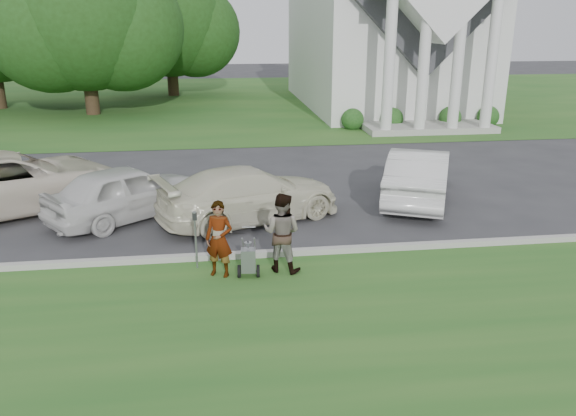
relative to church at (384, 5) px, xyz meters
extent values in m
plane|color=#333335|center=(-9.00, -23.11, -5.94)|extent=(120.00, 120.00, 0.00)
cube|color=#22581E|center=(-9.00, -26.11, -5.93)|extent=(80.00, 7.00, 0.01)
cube|color=#22581E|center=(-9.00, 3.89, -5.93)|extent=(80.00, 30.00, 0.01)
cube|color=#9E9E93|center=(-9.00, -22.56, -5.86)|extent=(80.00, 0.18, 0.15)
cube|color=white|center=(0.00, 0.89, -2.44)|extent=(9.00, 16.00, 7.00)
cube|color=#9E9E93|center=(0.00, -8.31, -5.79)|extent=(6.20, 2.60, 0.30)
cylinder|color=white|center=(-2.40, -9.31, -2.94)|extent=(0.50, 0.50, 6.00)
cylinder|color=white|center=(-0.80, -9.31, -2.94)|extent=(0.50, 0.50, 6.00)
cylinder|color=white|center=(0.80, -9.31, -2.94)|extent=(0.50, 0.50, 6.00)
cylinder|color=white|center=(2.40, -9.31, -2.94)|extent=(0.50, 0.50, 6.00)
sphere|color=#1E4C19|center=(-3.50, -7.41, -5.49)|extent=(1.10, 1.10, 1.10)
sphere|color=#1E4C19|center=(-1.50, -7.41, -5.49)|extent=(1.10, 1.10, 1.10)
sphere|color=#1E4C19|center=(1.50, -7.41, -5.49)|extent=(1.10, 1.10, 1.10)
sphere|color=#1E4C19|center=(3.50, -7.41, -5.49)|extent=(1.10, 1.10, 1.10)
cylinder|color=#332316|center=(-17.00, -1.11, -4.34)|extent=(0.76, 0.76, 3.20)
sphere|color=#204214|center=(-17.00, -1.11, -0.43)|extent=(8.40, 8.40, 8.40)
sphere|color=#204214|center=(-15.11, -0.81, -1.27)|extent=(6.89, 6.89, 6.89)
sphere|color=#204214|center=(-18.68, -1.41, -1.06)|extent=(7.22, 7.22, 7.22)
sphere|color=#204214|center=(-20.93, 2.19, -0.73)|extent=(7.54, 7.54, 7.54)
cylinder|color=#332316|center=(-13.00, 6.89, -4.44)|extent=(0.76, 0.76, 3.00)
sphere|color=#204214|center=(-13.00, 6.89, -0.85)|extent=(7.60, 7.60, 7.60)
sphere|color=#204214|center=(-11.29, 7.19, -1.61)|extent=(6.23, 6.23, 6.23)
sphere|color=#204214|center=(-14.52, 6.59, -1.42)|extent=(6.54, 6.54, 6.54)
cylinder|color=black|center=(-9.82, -23.54, -5.81)|extent=(0.09, 0.27, 0.27)
cylinder|color=black|center=(-9.43, -23.57, -5.81)|extent=(0.09, 0.27, 0.27)
cylinder|color=#2D2D33|center=(-9.63, -23.55, -5.81)|extent=(0.45, 0.07, 0.03)
cube|color=gray|center=(-9.63, -23.55, -5.56)|extent=(0.31, 0.27, 0.49)
cone|color=gray|center=(-9.63, -23.55, -5.23)|extent=(0.16, 0.16, 0.14)
cylinder|color=#2D2D33|center=(-9.63, -23.55, -5.16)|extent=(0.04, 0.04, 0.05)
cylinder|color=gray|center=(-9.71, -23.12, -5.34)|extent=(0.08, 0.66, 0.47)
cylinder|color=gray|center=(-9.46, -23.14, -5.34)|extent=(0.08, 0.66, 0.47)
cylinder|color=gray|center=(-9.56, -22.81, -5.11)|extent=(0.29, 0.05, 0.02)
imported|color=#999999|center=(-10.21, -23.40, -5.14)|extent=(0.69, 0.58, 1.61)
imported|color=#999999|center=(-8.91, -23.31, -5.09)|extent=(1.03, 0.94, 1.70)
cylinder|color=gray|center=(-10.69, -22.99, -5.38)|extent=(0.04, 0.04, 1.12)
cube|color=#2D2D33|center=(-10.69, -22.99, -4.75)|extent=(0.09, 0.07, 0.17)
cylinder|color=gray|center=(-10.69, -22.99, -4.67)|extent=(0.08, 0.08, 0.03)
imported|color=beige|center=(-15.79, -18.47, -5.10)|extent=(6.64, 5.33, 1.68)
imported|color=silver|center=(-12.57, -19.48, -5.20)|extent=(4.46, 4.04, 1.47)
imported|color=beige|center=(-9.36, -20.03, -5.23)|extent=(5.30, 3.67, 1.42)
imported|color=silver|center=(-4.37, -18.97, -5.16)|extent=(3.39, 4.97, 1.55)
camera|label=1|loc=(-10.20, -34.15, -0.89)|focal=35.00mm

